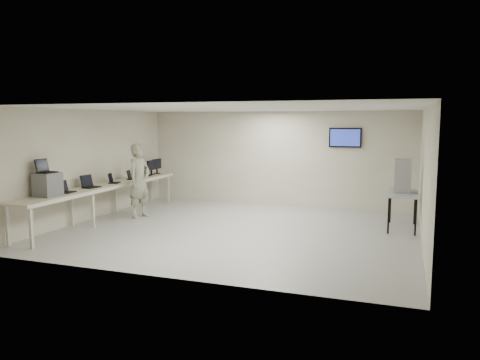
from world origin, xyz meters
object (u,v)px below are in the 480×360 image
(workbench, at_px, (105,188))
(side_table, at_px, (403,196))
(equipment_box, at_px, (48,185))
(soldier, at_px, (139,181))

(workbench, height_order, side_table, workbench)
(equipment_box, bearing_deg, side_table, 27.24)
(workbench, bearing_deg, soldier, 37.97)
(workbench, distance_m, equipment_box, 1.97)
(workbench, xyz_separation_m, soldier, (0.69, 0.54, 0.14))
(workbench, relative_size, side_table, 4.18)
(workbench, height_order, equipment_box, equipment_box)
(workbench, xyz_separation_m, equipment_box, (-0.06, -1.94, 0.33))
(soldier, bearing_deg, workbench, 137.07)
(equipment_box, xyz_separation_m, side_table, (7.25, 3.37, -0.37))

